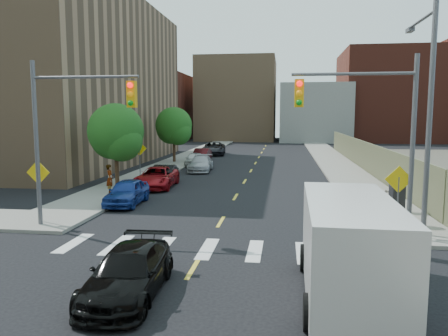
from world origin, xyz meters
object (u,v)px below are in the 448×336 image
(parked_car_black, at_px, (164,175))
(cargo_van, at_px, (349,244))
(parked_car_blue, at_px, (127,192))
(pedestrian_east, at_px, (393,192))
(black_sedan, at_px, (129,273))
(parked_car_red, at_px, (157,177))
(parked_car_white, at_px, (194,159))
(parked_car_maroon, at_px, (202,155))
(parked_car_silver, at_px, (201,163))
(payphone, at_px, (397,202))
(parked_car_grey, at_px, (214,148))
(mailbox, at_px, (358,200))
(pedestrian_west, at_px, (110,179))

(parked_car_black, distance_m, cargo_van, 19.82)
(parked_car_blue, height_order, pedestrian_east, pedestrian_east)
(parked_car_black, bearing_deg, black_sedan, -81.12)
(parked_car_red, bearing_deg, pedestrian_east, -26.19)
(parked_car_black, bearing_deg, parked_car_blue, -95.03)
(parked_car_white, relative_size, pedestrian_east, 2.05)
(parked_car_white, distance_m, black_sedan, 29.32)
(parked_car_blue, distance_m, parked_car_maroon, 21.32)
(parked_car_silver, relative_size, payphone, 2.45)
(parked_car_silver, distance_m, parked_car_maroon, 7.32)
(parked_car_white, bearing_deg, parked_car_grey, 86.33)
(black_sedan, relative_size, payphone, 2.35)
(parked_car_black, bearing_deg, parked_car_white, 86.76)
(parked_car_black, distance_m, black_sedan, 18.48)
(parked_car_blue, bearing_deg, parked_car_maroon, 88.59)
(parked_car_blue, distance_m, parked_car_silver, 14.18)
(cargo_van, bearing_deg, mailbox, 80.20)
(pedestrian_west, height_order, pedestrian_east, pedestrian_east)
(parked_car_red, relative_size, pedestrian_west, 2.84)
(payphone, height_order, pedestrian_west, payphone)
(mailbox, bearing_deg, payphone, -53.26)
(black_sedan, xyz_separation_m, pedestrian_east, (9.29, 10.96, 0.43))
(parked_car_red, relative_size, parked_car_silver, 1.08)
(payphone, distance_m, pedestrian_west, 15.84)
(parked_car_black, relative_size, parked_car_red, 0.82)
(parked_car_grey, relative_size, mailbox, 4.23)
(parked_car_blue, xyz_separation_m, parked_car_grey, (0.00, 29.11, 0.09))
(parked_car_maroon, relative_size, payphone, 2.21)
(parked_car_red, bearing_deg, parked_car_blue, -92.79)
(mailbox, relative_size, pedestrian_west, 0.77)
(parked_car_blue, bearing_deg, parked_car_silver, 83.34)
(parked_car_red, relative_size, mailbox, 3.70)
(mailbox, relative_size, payphone, 0.71)
(cargo_van, xyz_separation_m, payphone, (3.08, 7.58, -0.32))
(parked_car_red, height_order, parked_car_white, parked_car_red)
(cargo_van, xyz_separation_m, pedestrian_east, (3.51, 10.12, -0.33))
(parked_car_red, height_order, cargo_van, cargo_van)
(parked_car_maroon, bearing_deg, parked_car_white, -89.90)
(parked_car_red, bearing_deg, parked_car_white, 87.21)
(parked_car_blue, xyz_separation_m, black_sedan, (4.22, -11.31, -0.05))
(parked_car_blue, relative_size, parked_car_red, 0.82)
(parked_car_grey, distance_m, cargo_van, 40.83)
(parked_car_silver, height_order, cargo_van, cargo_van)
(parked_car_grey, height_order, pedestrian_east, pedestrian_east)
(parked_car_black, distance_m, parked_car_grey, 22.41)
(cargo_van, distance_m, pedestrian_east, 10.71)
(black_sedan, xyz_separation_m, mailbox, (7.58, 10.24, 0.16))
(parked_car_silver, relative_size, pedestrian_east, 2.50)
(pedestrian_east, bearing_deg, payphone, 61.67)
(parked_car_silver, xyz_separation_m, parked_car_grey, (-1.30, 14.99, 0.12))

